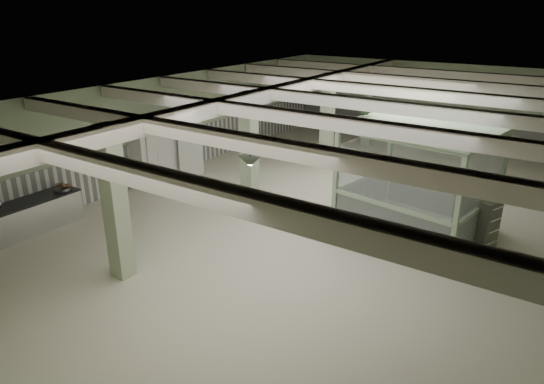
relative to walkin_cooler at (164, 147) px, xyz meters
The scene contains 25 objects.
floor 6.75m from the walkin_cooler, ahead, with size 20.00×20.00×0.00m, color beige.
ceiling 7.07m from the walkin_cooler, ahead, with size 14.00×20.00×0.02m, color white.
wall_back 12.48m from the walkin_cooler, 57.91° to the left, with size 14.00×0.02×3.60m, color #B0C49C.
wall_left 0.91m from the walkin_cooler, 123.70° to the left, with size 0.02×20.00×3.60m, color #B0C49C.
wainscot_left 0.80m from the walkin_cooler, 121.90° to the left, with size 0.05×19.90×1.50m, color silver.
wainscot_back 12.46m from the walkin_cooler, 57.85° to the left, with size 13.90×0.05×1.50m, color silver.
girder 4.70m from the walkin_cooler, ahead, with size 0.45×19.90×0.40m, color silver.
beam_a 9.85m from the walkin_cooler, 46.32° to the right, with size 13.90×0.35×0.32m, color silver.
beam_b 8.28m from the walkin_cooler, 33.81° to the right, with size 13.90×0.35×0.32m, color silver.
beam_c 7.25m from the walkin_cooler, 16.29° to the right, with size 13.90×0.35×0.32m, color silver.
beam_d 7.01m from the walkin_cooler, ahead, with size 13.90×0.35×0.32m, color silver.
beam_e 7.63m from the walkin_cooler, 24.82° to the left, with size 13.90×0.35×0.32m, color silver.
beam_f 8.93m from the walkin_cooler, 40.03° to the left, with size 13.90×0.35×0.32m, color silver.
beam_g 10.67m from the walkin_cooler, 50.60° to the left, with size 13.90×0.35×0.32m, color silver.
column_a 6.85m from the walkin_cooler, 52.82° to the right, with size 0.42×0.42×3.60m, color #A5B591.
column_b 4.19m from the walkin_cooler, ahead, with size 0.42×0.42×3.60m, color #A5B591.
column_c 6.18m from the walkin_cooler, 47.90° to the left, with size 0.42×0.42×3.60m, color #A5B591.
column_d 9.52m from the walkin_cooler, 64.29° to the left, with size 0.42×0.42×3.60m, color #A5B591.
pendant_front 8.60m from the walkin_cooler, 31.91° to the right, with size 0.44×0.44×0.22m, color #303E2E.
pendant_mid 7.44m from the walkin_cooler, ahead, with size 0.44×0.44×0.22m, color #303E2E.
pendant_back 9.54m from the walkin_cooler, 40.40° to the left, with size 0.44×0.44×0.22m, color #303E2E.
veg_colander 4.24m from the walkin_cooler, 87.30° to the right, with size 0.49×0.49×0.22m, color #414045, non-canonical shape.
walkin_cooler is the anchor object (origin of this frame).
guard_booth 8.96m from the walkin_cooler, ahead, with size 4.14×3.66×2.99m.
filing_cabinet 10.83m from the walkin_cooler, ahead, with size 0.42×0.60×1.30m, color #616251.
Camera 1 is at (5.92, -12.29, 5.87)m, focal length 32.00 mm.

